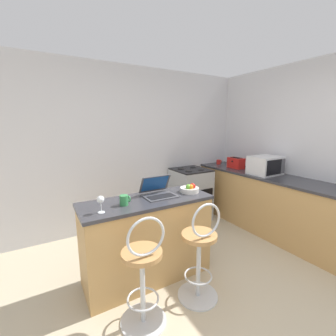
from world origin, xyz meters
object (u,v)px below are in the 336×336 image
(wine_glass_tall, at_px, (101,200))
(fruit_bowl, at_px, (190,189))
(toaster, at_px, (236,163))
(bar_stool_far, at_px, (200,254))
(laptop, at_px, (158,191))
(mug_red, at_px, (219,162))
(bar_stool_near, at_px, (143,275))
(mug_green, at_px, (124,200))
(microwave, at_px, (265,165))
(stove_range, at_px, (190,194))

(wine_glass_tall, height_order, fruit_bowl, wine_glass_tall)
(toaster, bearing_deg, bar_stool_far, -144.55)
(laptop, height_order, fruit_bowl, laptop)
(laptop, relative_size, wine_glass_tall, 2.24)
(toaster, xyz_separation_m, mug_red, (0.02, 0.46, -0.05))
(bar_stool_near, height_order, mug_green, mug_green)
(microwave, bearing_deg, mug_green, -175.15)
(fruit_bowl, bearing_deg, stove_range, 53.35)
(laptop, xyz_separation_m, wine_glass_tall, (-0.68, -0.18, 0.06))
(laptop, height_order, wine_glass_tall, laptop)
(bar_stool_near, bearing_deg, stove_range, 44.38)
(stove_range, distance_m, wine_glass_tall, 2.29)
(microwave, distance_m, mug_red, 1.06)
(bar_stool_far, height_order, stove_range, bar_stool_far)
(fruit_bowl, bearing_deg, bar_stool_far, -115.10)
(microwave, relative_size, toaster, 1.70)
(microwave, xyz_separation_m, toaster, (-0.02, 0.60, -0.05))
(mug_green, xyz_separation_m, mug_red, (2.41, 1.26, -0.01))
(mug_green, distance_m, fruit_bowl, 0.80)
(toaster, bearing_deg, stove_range, 157.73)
(microwave, height_order, mug_red, microwave)
(laptop, xyz_separation_m, toaster, (1.96, 0.70, 0.04))
(stove_range, xyz_separation_m, mug_red, (0.79, 0.15, 0.50))
(microwave, relative_size, stove_range, 0.52)
(toaster, distance_m, fruit_bowl, 1.77)
(toaster, height_order, stove_range, toaster)
(mug_green, bearing_deg, mug_red, 27.71)
(microwave, xyz_separation_m, fruit_bowl, (-1.60, -0.18, -0.10))
(fruit_bowl, bearing_deg, bar_stool_near, -148.09)
(microwave, distance_m, stove_range, 1.34)
(stove_range, relative_size, wine_glass_tall, 5.82)
(laptop, bearing_deg, fruit_bowl, -12.08)
(bar_stool_far, height_order, toaster, toaster)
(laptop, relative_size, mug_red, 3.49)
(bar_stool_far, height_order, mug_red, bar_stool_far)
(toaster, bearing_deg, fruit_bowl, -153.77)
(wine_glass_tall, bearing_deg, toaster, 18.50)
(bar_stool_near, relative_size, mug_red, 9.95)
(bar_stool_near, bearing_deg, microwave, 16.14)
(wine_glass_tall, distance_m, mug_green, 0.27)
(bar_stool_near, distance_m, bar_stool_far, 0.59)
(laptop, height_order, stove_range, laptop)
(wine_glass_tall, relative_size, mug_green, 1.54)
(mug_green, distance_m, mug_red, 2.72)
(toaster, distance_m, mug_red, 0.47)
(microwave, xyz_separation_m, mug_red, (0.00, 1.06, -0.10))
(bar_stool_far, xyz_separation_m, mug_green, (-0.56, 0.50, 0.49))
(laptop, distance_m, mug_red, 2.29)
(mug_red, bearing_deg, bar_stool_far, -136.29)
(mug_green, bearing_deg, fruit_bowl, 1.41)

